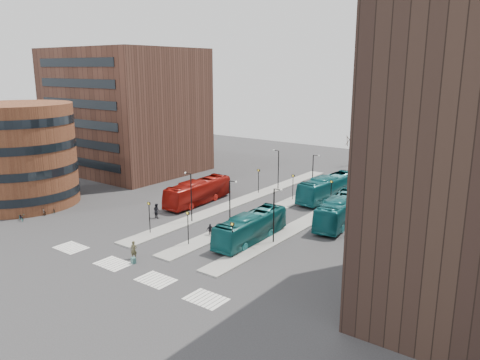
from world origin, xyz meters
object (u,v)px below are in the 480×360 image
Objects in this scene: teal_bus_b at (329,188)px; commuter_b at (210,230)px; teal_bus_d at (395,178)px; commuter_c at (227,238)px; commuter_a at (157,211)px; bicycle_mid at (42,211)px; suitcase at (133,260)px; red_bus at (198,192)px; bicycle_near at (21,217)px; traveller at (134,250)px; teal_bus_c at (340,210)px; teal_bus_a at (251,227)px; bicycle_far at (52,209)px.

teal_bus_b reaches higher than commuter_b.
commuter_c is at bearing -107.06° from teal_bus_d.
teal_bus_d is at bearing -112.75° from commuter_a.
teal_bus_b is 39.37m from bicycle_mid.
suitcase is at bearing -101.56° from bicycle_mid.
teal_bus_b is 8.39× the size of commuter_b.
red_bus is (-8.87, 19.47, 1.38)m from suitcase.
bicycle_mid is at bearing 129.19° from commuter_b.
bicycle_near is (-12.67, -19.07, -1.24)m from red_bus.
commuter_c is at bearing -40.32° from red_bus.
bicycle_mid is (0.00, 2.79, 0.08)m from bicycle_near.
commuter_b is (-3.86, -21.99, -1.01)m from teal_bus_b.
traveller is (-5.84, -31.44, -0.83)m from teal_bus_b.
teal_bus_c is at bearing -173.86° from commuter_c.
traveller is at bearing -69.64° from red_bus.
red_bus is at bearing 150.56° from teal_bus_a.
suitcase is at bearing -68.44° from red_bus.
teal_bus_d is 52.01m from bicycle_mid.
bicycle_mid is at bearing 40.07° from commuter_a.
teal_bus_d is at bearing -158.84° from commuter_c.
teal_bus_b is (-0.64, 20.33, 0.19)m from teal_bus_a.
commuter_a reaches higher than bicycle_mid.
suitcase is 21.44m from red_bus.
bicycle_mid is at bearing -172.01° from suitcase.
teal_bus_b is at bearing 115.91° from teal_bus_c.
teal_bus_c is 37.53m from bicycle_far.
teal_bus_b is 38.33m from bicycle_far.
suitcase is at bearing -123.08° from teal_bus_c.
commuter_c is 27.41m from bicycle_near.
teal_bus_c is at bearing -61.34° from bicycle_mid.
commuter_a reaches higher than commuter_b.
bicycle_near is (-22.68, -9.85, -0.32)m from commuter_b.
red_bus is 7.04× the size of bicycle_far.
commuter_b is (-9.51, -33.78, -1.00)m from teal_bus_d.
teal_bus_a is at bearing -105.66° from teal_bus_d.
red_bus is at bearing -131.98° from teal_bus_b.
commuter_c is (5.21, 8.54, -0.07)m from traveller.
traveller is 20.84m from bicycle_mid.
commuter_a is (-13.67, -20.93, -0.81)m from teal_bus_b.
bicycle_far is (-12.87, -6.70, -0.50)m from commuter_a.
bicycle_mid is at bearing -135.05° from teal_bus_d.
teal_bus_d is at bearing 92.84° from suitcase.
bicycle_far is at bearing -128.47° from teal_bus_b.
traveller reaches higher than commuter_b.
teal_bus_d is 44.74m from traveller.
teal_bus_c is at bearing -50.82° from teal_bus_b.
red_bus reaches higher than suitcase.
suitcase is 0.39× the size of commuter_b.
teal_bus_c reaches higher than bicycle_far.
red_bus is 20.21m from teal_bus_c.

